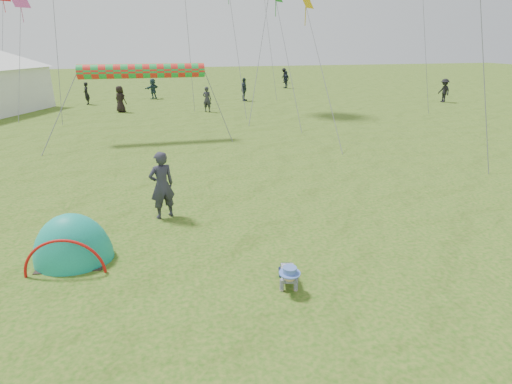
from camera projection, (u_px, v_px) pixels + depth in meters
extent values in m
plane|color=#1C540D|center=(239.00, 290.00, 7.46)|extent=(140.00, 140.00, 0.00)
ellipsoid|color=#158877|center=(75.00, 260.00, 8.50)|extent=(1.77, 1.52, 2.09)
imported|color=#2B2A37|center=(162.00, 185.00, 10.24)|extent=(0.76, 0.62, 1.79)
imported|color=#292930|center=(207.00, 99.00, 26.07)|extent=(0.71, 0.64, 1.62)
imported|color=#27343D|center=(244.00, 89.00, 30.85)|extent=(0.88, 1.09, 1.74)
imported|color=black|center=(284.00, 75.00, 44.53)|extent=(1.07, 1.17, 1.58)
imported|color=black|center=(120.00, 99.00, 25.92)|extent=(0.97, 0.94, 1.68)
imported|color=#28414B|center=(153.00, 89.00, 32.00)|extent=(1.32, 1.43, 1.60)
imported|color=black|center=(4.00, 85.00, 34.58)|extent=(0.72, 0.72, 1.69)
imported|color=#202734|center=(286.00, 80.00, 39.31)|extent=(0.99, 0.93, 1.64)
imported|color=black|center=(444.00, 91.00, 30.23)|extent=(0.66, 1.13, 1.73)
imported|color=black|center=(86.00, 93.00, 29.11)|extent=(0.44, 0.62, 1.59)
cylinder|color=red|center=(143.00, 71.00, 17.87)|extent=(5.49, 0.64, 0.64)
plane|color=#DB4A91|center=(20.00, 0.00, 24.89)|extent=(1.10, 1.10, 0.90)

